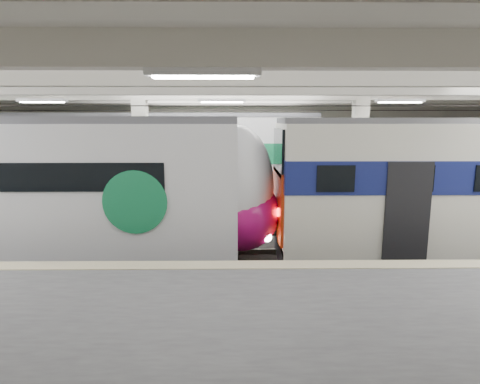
{
  "coord_description": "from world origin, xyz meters",
  "views": [
    {
      "loc": [
        0.44,
        -11.77,
        4.3
      ],
      "look_at": [
        0.59,
        1.0,
        2.0
      ],
      "focal_mm": 30.0,
      "sensor_mm": 36.0,
      "label": 1
    }
  ],
  "objects": [
    {
      "name": "modern_emu",
      "position": [
        -4.46,
        -0.0,
        2.16
      ],
      "size": [
        13.6,
        2.81,
        4.4
      ],
      "color": "silver",
      "rests_on": "ground"
    },
    {
      "name": "far_train",
      "position": [
        -3.31,
        5.5,
        2.37
      ],
      "size": [
        14.53,
        3.61,
        4.58
      ],
      "rotation": [
        0.0,
        0.0,
        0.05
      ],
      "color": "silver",
      "rests_on": "ground"
    },
    {
      "name": "station_hall",
      "position": [
        0.0,
        -1.74,
        3.24
      ],
      "size": [
        36.0,
        24.0,
        5.75
      ],
      "color": "black",
      "rests_on": "ground"
    }
  ]
}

